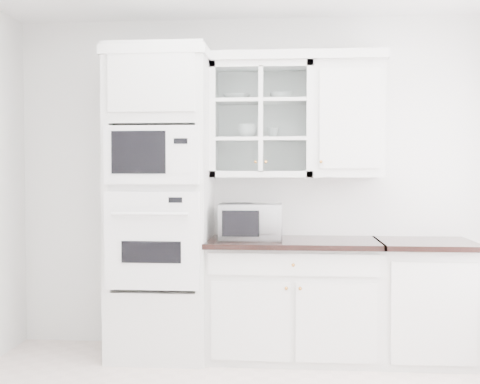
{
  "coord_description": "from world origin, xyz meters",
  "views": [
    {
      "loc": [
        0.25,
        -3.21,
        1.45
      ],
      "look_at": [
        -0.1,
        1.05,
        1.3
      ],
      "focal_mm": 45.0,
      "sensor_mm": 36.0,
      "label": 1
    }
  ],
  "objects": [
    {
      "name": "cup_a",
      "position": [
        -0.09,
        1.57,
        1.77
      ],
      "size": [
        0.16,
        0.16,
        0.11
      ],
      "primitive_type": "imported",
      "rotation": [
        0.0,
        0.0,
        -0.12
      ],
      "color": "white",
      "rests_on": "upper_cabinet_glass"
    },
    {
      "name": "crown_molding",
      "position": [
        -0.07,
        1.56,
        2.33
      ],
      "size": [
        2.14,
        0.38,
        0.07
      ],
      "primitive_type": "cube",
      "color": "white",
      "rests_on": "room_shell"
    },
    {
      "name": "upper_cabinet_solid",
      "position": [
        0.71,
        1.58,
        1.85
      ],
      "size": [
        0.55,
        0.33,
        0.9
      ],
      "primitive_type": "cube",
      "color": "silver",
      "rests_on": "room_shell"
    },
    {
      "name": "upper_cabinet_glass",
      "position": [
        0.03,
        1.58,
        1.85
      ],
      "size": [
        0.8,
        0.33,
        0.9
      ],
      "color": "silver",
      "rests_on": "room_shell"
    },
    {
      "name": "room_shell",
      "position": [
        0.0,
        0.43,
        1.78
      ],
      "size": [
        4.0,
        3.5,
        2.7
      ],
      "color": "white",
      "rests_on": "ground"
    },
    {
      "name": "oven_column",
      "position": [
        -0.75,
        1.42,
        1.2
      ],
      "size": [
        0.76,
        0.68,
        2.4
      ],
      "color": "silver",
      "rests_on": "ground"
    },
    {
      "name": "countertop_microwave",
      "position": [
        -0.05,
        1.44,
        1.06
      ],
      "size": [
        0.48,
        0.4,
        0.28
      ],
      "primitive_type": "imported",
      "rotation": [
        0.0,
        0.0,
        3.14
      ],
      "color": "white",
      "rests_on": "base_cabinet_run"
    },
    {
      "name": "base_cabinet_run",
      "position": [
        0.28,
        1.45,
        0.46
      ],
      "size": [
        1.32,
        0.67,
        0.92
      ],
      "color": "silver",
      "rests_on": "ground"
    },
    {
      "name": "extra_base_cabinet",
      "position": [
        1.28,
        1.45,
        0.46
      ],
      "size": [
        0.72,
        0.67,
        0.92
      ],
      "color": "silver",
      "rests_on": "ground"
    },
    {
      "name": "cup_b",
      "position": [
        0.12,
        1.6,
        1.75
      ],
      "size": [
        0.09,
        0.09,
        0.08
      ],
      "primitive_type": "imported",
      "rotation": [
        0.0,
        0.0,
        0.03
      ],
      "color": "white",
      "rests_on": "upper_cabinet_glass"
    },
    {
      "name": "bowl_b",
      "position": [
        0.19,
        1.57,
        2.04
      ],
      "size": [
        0.19,
        0.19,
        0.06
      ],
      "primitive_type": "imported",
      "rotation": [
        0.0,
        0.0,
        0.04
      ],
      "color": "white",
      "rests_on": "upper_cabinet_glass"
    },
    {
      "name": "bowl_a",
      "position": [
        -0.17,
        1.59,
        2.04
      ],
      "size": [
        0.24,
        0.24,
        0.05
      ],
      "primitive_type": "imported",
      "rotation": [
        0.0,
        0.0,
        -0.14
      ],
      "color": "white",
      "rests_on": "upper_cabinet_glass"
    }
  ]
}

